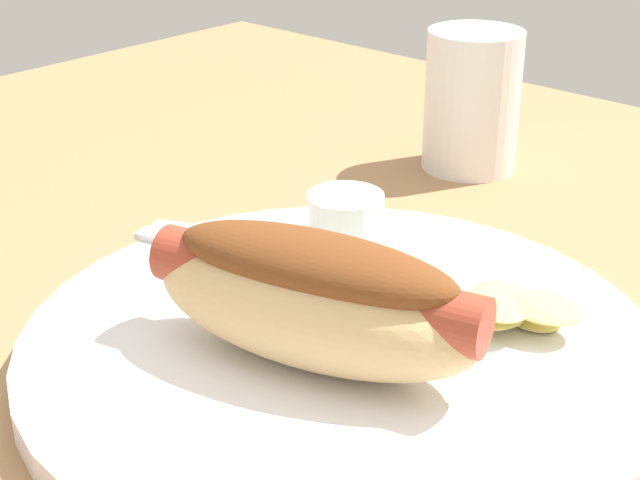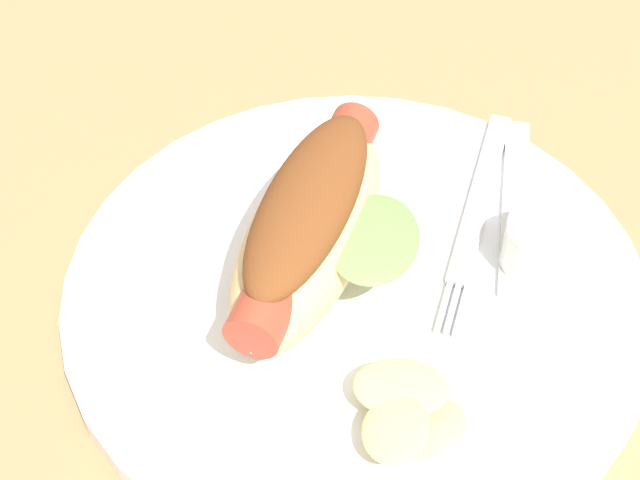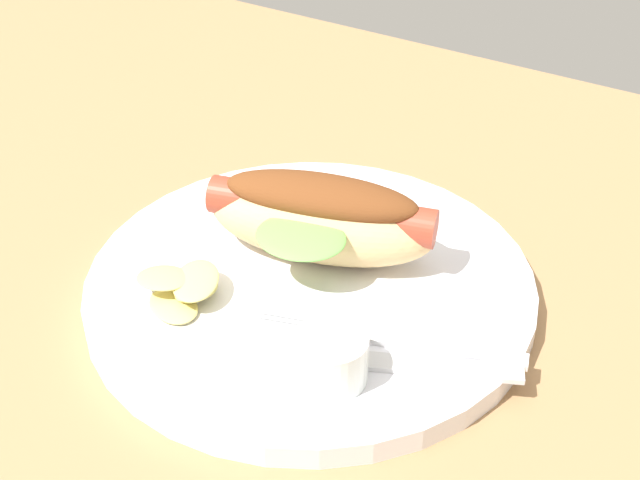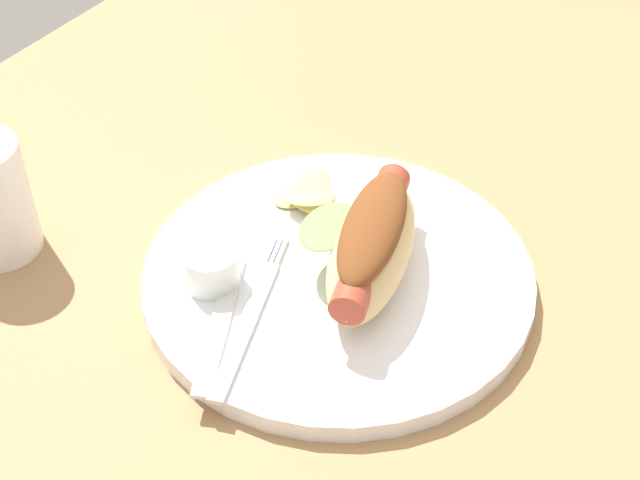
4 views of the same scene
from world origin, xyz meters
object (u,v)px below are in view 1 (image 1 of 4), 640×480
at_px(plate, 339,348).
at_px(fork, 267,259).
at_px(sauce_ramekin, 345,220).
at_px(drinking_cup, 472,101).
at_px(chips_pile, 518,308).
at_px(hot_dog, 315,295).
at_px(knife, 263,242).

xyz_separation_m(plate, fork, (-0.08, 0.03, 0.01)).
height_order(sauce_ramekin, drinking_cup, drinking_cup).
relative_size(sauce_ramekin, chips_pile, 0.66).
bearing_deg(fork, drinking_cup, 79.08).
distance_m(plate, drinking_cup, 0.28).
distance_m(sauce_ramekin, fork, 0.05).
distance_m(fork, drinking_cup, 0.23).
height_order(hot_dog, chips_pile, hot_dog).
xyz_separation_m(hot_dog, sauce_ramekin, (-0.07, 0.10, -0.02)).
relative_size(fork, knife, 1.22).
bearing_deg(knife, hot_dog, -57.88).
distance_m(sauce_ramekin, knife, 0.05).
bearing_deg(fork, plate, -37.99).
xyz_separation_m(plate, chips_pile, (0.06, 0.06, 0.02)).
relative_size(fork, chips_pile, 2.53).
relative_size(sauce_ramekin, knife, 0.32).
height_order(fork, chips_pile, chips_pile).
xyz_separation_m(hot_dog, drinking_cup, (-0.11, 0.28, 0.00)).
height_order(hot_dog, drinking_cup, drinking_cup).
bearing_deg(sauce_ramekin, drinking_cup, 102.52).
distance_m(sauce_ramekin, chips_pile, 0.12).
height_order(hot_dog, sauce_ramekin, hot_dog).
distance_m(plate, chips_pile, 0.09).
bearing_deg(hot_dog, knife, 131.20).
relative_size(hot_dog, knife, 1.22).
bearing_deg(chips_pile, fork, -166.35).
bearing_deg(fork, chips_pile, -3.19).
height_order(plate, knife, knife).
bearing_deg(drinking_cup, sauce_ramekin, -77.48).
bearing_deg(plate, knife, 155.33).
bearing_deg(fork, knife, 124.98).
xyz_separation_m(plate, knife, (-0.10, 0.04, 0.01)).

